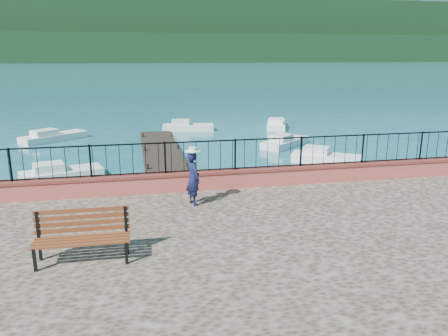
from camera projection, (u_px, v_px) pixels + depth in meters
name	position (u px, v px, depth m)	size (l,w,h in m)	color
ground	(280.00, 275.00, 10.89)	(2000.00, 2000.00, 0.00)	#19596B
parapet	(244.00, 178.00, 14.02)	(28.00, 0.46, 0.58)	#BB4843
railing	(244.00, 154.00, 13.82)	(27.00, 0.05, 0.95)	black
dock	(164.00, 161.00, 21.82)	(2.00, 16.00, 0.30)	#2D231C
far_forest	(135.00, 48.00, 292.76)	(900.00, 60.00, 18.00)	black
foothills	(133.00, 32.00, 346.30)	(900.00, 120.00, 44.00)	black
companion_hill	(300.00, 58.00, 584.70)	(448.00, 384.00, 180.00)	#142D23
park_bench	(83.00, 247.00, 8.92)	(1.93, 0.67, 1.06)	black
person	(193.00, 178.00, 12.22)	(0.56, 0.37, 1.54)	#111434
hat	(192.00, 149.00, 12.01)	(0.44, 0.44, 0.12)	white
boat_0	(61.00, 170.00, 19.12)	(3.42, 1.30, 0.80)	silver
boat_1	(326.00, 155.00, 22.04)	(3.43, 1.30, 0.80)	white
boat_2	(285.00, 140.00, 25.99)	(3.60, 1.30, 0.80)	silver
boat_3	(54.00, 134.00, 27.71)	(4.15, 1.30, 0.80)	silver
boat_4	(188.00, 125.00, 31.41)	(3.61, 1.30, 0.80)	silver
boat_5	(276.00, 122.00, 32.55)	(3.68, 1.30, 0.80)	white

